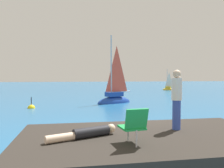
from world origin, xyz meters
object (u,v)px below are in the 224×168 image
Objects in this scene: person_sunbather at (86,133)px; marker_buoy at (31,108)px; beach_chair at (134,124)px; sailboat_near at (114,99)px; sailboat_far at (168,89)px; person_standing at (177,98)px.

person_sunbather is 13.38m from marker_buoy.
beach_chair is at bearing 120.37° from person_sunbather.
sailboat_near reaches higher than sailboat_far.
person_standing is (-12.55, -31.52, 1.71)m from sailboat_far.
person_sunbather is at bearing 44.23° from beach_chair.
sailboat_far is 26.90m from marker_buoy.
person_sunbather is (-15.00, -32.00, 0.96)m from sailboat_far.
sailboat_far reaches higher than person_sunbather.
sailboat_far is at bearing -32.96° from beach_chair.
person_standing is at bearing 60.52° from sailboat_near.
sailboat_near reaches higher than beach_chair.
sailboat_near is at bearing 101.73° from sailboat_far.
marker_buoy is at bearing -72.83° from person_standing.
person_standing is at bearing -60.97° from beach_chair.
person_sunbather is at bearing -73.41° from marker_buoy.
sailboat_near is 1.70× the size of sailboat_far.
sailboat_near reaches higher than person_standing.
person_sunbather reaches higher than marker_buoy.
beach_chair is 14.38m from marker_buoy.
sailboat_far is 35.61m from beach_chair.
sailboat_near is at bearing -102.01° from person_standing.
person_sunbather is at bearing 1.32° from person_standing.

